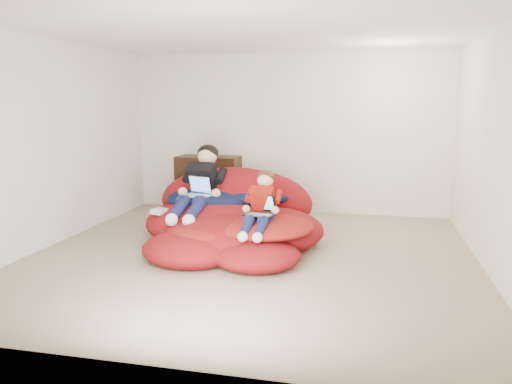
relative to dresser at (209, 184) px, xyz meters
name	(u,v)px	position (x,y,z in m)	size (l,w,h in m)	color
room_shell	(251,238)	(1.23, -2.24, -0.22)	(5.10, 5.10, 2.77)	tan
dresser	(209,184)	(0.00, 0.00, 0.00)	(0.99, 0.56, 0.89)	black
beanbag_pile	(231,221)	(0.85, -1.71, -0.17)	(2.33, 2.41, 0.95)	maroon
cream_pillow	(214,183)	(0.39, -0.93, 0.18)	(0.39, 0.25, 0.25)	white
older_boy	(200,183)	(0.43, -1.62, 0.29)	(0.41, 1.26, 0.85)	black
younger_boy	(261,204)	(1.34, -2.19, 0.17)	(0.30, 0.94, 0.65)	#A11B0E
laptop_white	(198,191)	(0.43, -1.72, 0.20)	(0.37, 0.36, 0.23)	silver
laptop_black	(261,209)	(1.34, -2.23, 0.11)	(0.37, 0.40, 0.22)	black
power_adapter	(159,211)	(0.02, -2.01, -0.02)	(0.16, 0.16, 0.06)	silver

